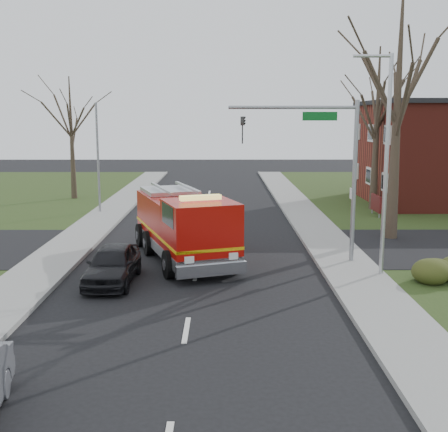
{
  "coord_description": "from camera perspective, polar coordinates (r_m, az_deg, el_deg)",
  "views": [
    {
      "loc": [
        1.05,
        -21.5,
        6.13
      ],
      "look_at": [
        1.12,
        1.79,
        2.0
      ],
      "focal_mm": 45.0,
      "sensor_mm": 36.0,
      "label": 1
    }
  ],
  "objects": [
    {
      "name": "streetlight_pole",
      "position": [
        21.92,
        16.03,
        5.54
      ],
      "size": [
        1.48,
        0.16,
        8.4
      ],
      "color": "#B7BABF",
      "rests_on": "ground"
    },
    {
      "name": "parked_car_maroon",
      "position": [
        21.38,
        -11.24,
        -4.82
      ],
      "size": [
        1.78,
        4.23,
        1.43
      ],
      "primitive_type": "imported",
      "rotation": [
        0.0,
        0.0,
        -0.02
      ],
      "color": "black",
      "rests_on": "ground"
    },
    {
      "name": "utility_pole_far",
      "position": [
        36.45,
        -12.68,
        5.68
      ],
      "size": [
        0.14,
        0.14,
        7.0
      ],
      "primitive_type": "cylinder",
      "color": "gray",
      "rests_on": "ground"
    },
    {
      "name": "bare_tree_near",
      "position": [
        28.8,
        17.28,
        12.17
      ],
      "size": [
        6.0,
        6.0,
        12.0
      ],
      "color": "#352B1F",
      "rests_on": "ground"
    },
    {
      "name": "traffic_signal_mast",
      "position": [
        23.42,
        10.12,
        6.42
      ],
      "size": [
        5.29,
        0.18,
        6.8
      ],
      "color": "gray",
      "rests_on": "ground"
    },
    {
      "name": "bare_tree_far",
      "position": [
        37.83,
        15.32,
        10.25
      ],
      "size": [
        5.25,
        5.25,
        10.5
      ],
      "color": "#352B1F",
      "rests_on": "ground"
    },
    {
      "name": "fire_engine",
      "position": [
        24.2,
        -4.05,
        -1.17
      ],
      "size": [
        5.07,
        8.27,
        3.15
      ],
      "rotation": [
        0.0,
        0.0,
        0.33
      ],
      "color": "#A20C07",
      "rests_on": "ground"
    },
    {
      "name": "sidewalk_right",
      "position": [
        22.92,
        12.87,
        -5.52
      ],
      "size": [
        2.4,
        80.0,
        0.15
      ],
      "primitive_type": "cube",
      "color": "gray",
      "rests_on": "ground"
    },
    {
      "name": "hedge_corner",
      "position": [
        22.68,
        20.42,
        -4.76
      ],
      "size": [
        2.8,
        2.0,
        0.9
      ],
      "primitive_type": "ellipsoid",
      "color": "#313F16",
      "rests_on": "lawn_right"
    },
    {
      "name": "sidewalk_left",
      "position": [
        23.48,
        -18.24,
        -5.41
      ],
      "size": [
        2.4,
        80.0,
        0.15
      ],
      "primitive_type": "cube",
      "color": "gray",
      "rests_on": "ground"
    },
    {
      "name": "ground",
      "position": [
        22.38,
        -2.88,
        -5.85
      ],
      "size": [
        120.0,
        120.0,
        0.0
      ],
      "primitive_type": "plane",
      "color": "black",
      "rests_on": "ground"
    },
    {
      "name": "bare_tree_left",
      "position": [
        42.95,
        -15.28,
        8.95
      ],
      "size": [
        4.5,
        4.5,
        9.0
      ],
      "color": "#352B1F",
      "rests_on": "ground"
    },
    {
      "name": "health_center_sign",
      "position": [
        35.68,
        15.19,
        1.24
      ],
      "size": [
        0.12,
        2.0,
        1.4
      ],
      "color": "#501213",
      "rests_on": "ground"
    }
  ]
}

